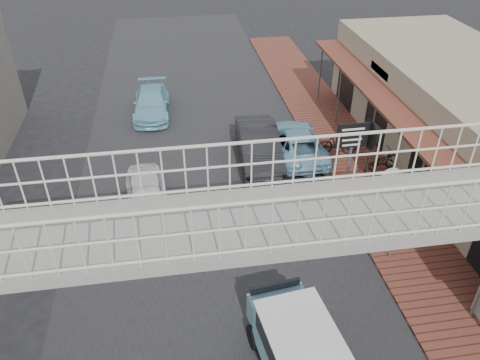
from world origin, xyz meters
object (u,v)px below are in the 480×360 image
object	(u,v)px
dark_sedan	(259,146)
white_hatchback	(147,195)
motorcycle_near	(381,161)
arrow_sign	(374,134)
street_clock	(392,185)
angkot_far	(151,103)
motorcycle_far	(337,143)
angkot_van	(302,354)
angkot_curb	(296,142)

from	to	relation	value
dark_sedan	white_hatchback	bearing A→B (deg)	-147.36
motorcycle_near	arrow_sign	size ratio (longest dim) A/B	0.57
street_clock	angkot_far	bearing A→B (deg)	123.59
white_hatchback	dark_sedan	xyz separation A→B (m)	(4.71, 2.68, 0.13)
white_hatchback	motorcycle_near	bearing A→B (deg)	1.36
angkot_far	motorcycle_far	world-z (taller)	angkot_far
angkot_van	street_clock	bearing A→B (deg)	40.41
angkot_far	arrow_sign	size ratio (longest dim) A/B	1.33
angkot_van	motorcycle_far	distance (m)	11.33
angkot_far	street_clock	world-z (taller)	street_clock
angkot_van	motorcycle_far	bearing A→B (deg)	59.60
motorcycle_near	angkot_far	bearing A→B (deg)	30.57
angkot_far	motorcycle_near	xyz separation A→B (m)	(9.35, -7.13, -0.04)
dark_sedan	angkot_van	world-z (taller)	angkot_van
white_hatchback	angkot_van	size ratio (longest dim) A/B	0.96
white_hatchback	street_clock	bearing A→B (deg)	-30.24
white_hatchback	motorcycle_far	bearing A→B (deg)	13.21
angkot_van	street_clock	size ratio (longest dim) A/B	1.22
white_hatchback	arrow_sign	xyz separation A→B (m)	(8.30, -0.40, 2.05)
dark_sedan	angkot_far	world-z (taller)	dark_sedan
white_hatchback	angkot_far	world-z (taller)	white_hatchback
dark_sedan	angkot_far	bearing A→B (deg)	132.70
motorcycle_far	street_clock	size ratio (longest dim) A/B	0.53
white_hatchback	angkot_curb	xyz separation A→B (m)	(6.43, 3.01, -0.00)
angkot_curb	angkot_van	xyz separation A→B (m)	(-2.69, -10.76, 0.53)
white_hatchback	angkot_van	distance (m)	8.62
angkot_van	arrow_sign	xyz separation A→B (m)	(4.56, 7.35, 1.53)
angkot_van	street_clock	world-z (taller)	street_clock
motorcycle_far	angkot_far	bearing A→B (deg)	66.83
white_hatchback	angkot_van	world-z (taller)	angkot_van
motorcycle_far	white_hatchback	bearing A→B (deg)	119.04
street_clock	dark_sedan	bearing A→B (deg)	115.69
white_hatchback	dark_sedan	bearing A→B (deg)	25.04
white_hatchback	angkot_van	xyz separation A→B (m)	(3.74, -7.75, 0.52)
white_hatchback	angkot_curb	size ratio (longest dim) A/B	0.82
angkot_curb	angkot_far	xyz separation A→B (m)	(-6.25, 5.12, -0.01)
angkot_van	arrow_sign	bearing A→B (deg)	51.03
dark_sedan	arrow_sign	bearing A→B (deg)	-37.66
white_hatchback	arrow_sign	size ratio (longest dim) A/B	1.17
motorcycle_far	arrow_sign	distance (m)	3.69
angkot_curb	angkot_van	bearing A→B (deg)	75.80
angkot_curb	motorcycle_far	world-z (taller)	angkot_curb
angkot_curb	arrow_sign	xyz separation A→B (m)	(1.87, -3.41, 2.06)
angkot_van	white_hatchback	bearing A→B (deg)	108.61
arrow_sign	angkot_curb	bearing A→B (deg)	118.25
angkot_van	motorcycle_near	xyz separation A→B (m)	(5.80, 8.75, -0.58)
dark_sedan	motorcycle_near	xyz separation A→B (m)	(4.82, -1.68, -0.19)
white_hatchback	angkot_far	distance (m)	8.13
arrow_sign	motorcycle_far	bearing A→B (deg)	91.25
dark_sedan	motorcycle_far	xyz separation A→B (m)	(3.50, -0.04, -0.16)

